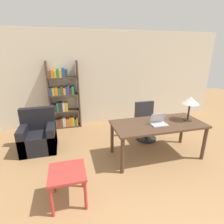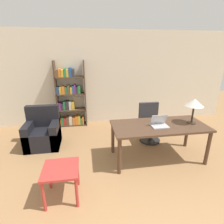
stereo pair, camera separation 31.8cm
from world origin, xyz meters
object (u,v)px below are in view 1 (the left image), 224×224
(desk, at_px, (158,127))
(bookshelf, at_px, (63,100))
(side_table_blue, at_px, (67,176))
(laptop, at_px, (158,122))
(armchair, at_px, (39,137))
(office_chair, at_px, (146,123))
(table_lamp, at_px, (190,101))

(desk, xyz_separation_m, bookshelf, (-1.85, 2.06, 0.15))
(side_table_blue, bearing_deg, desk, 22.61)
(laptop, distance_m, armchair, 2.62)
(laptop, bearing_deg, desk, 61.48)
(side_table_blue, height_order, armchair, armchair)
(laptop, bearing_deg, armchair, 158.22)
(desk, bearing_deg, armchair, 159.44)
(bookshelf, bearing_deg, desk, -48.08)
(office_chair, xyz_separation_m, bookshelf, (-1.97, 1.26, 0.39))
(desk, relative_size, table_lamp, 3.68)
(bookshelf, bearing_deg, office_chair, -32.46)
(office_chair, bearing_deg, desk, -99.09)
(laptop, bearing_deg, office_chair, 79.68)
(desk, xyz_separation_m, armchair, (-2.42, 0.91, -0.35))
(desk, xyz_separation_m, side_table_blue, (-1.81, -0.76, -0.23))
(table_lamp, height_order, armchair, table_lamp)
(table_lamp, bearing_deg, office_chair, 124.29)
(laptop, distance_m, side_table_blue, 1.96)
(side_table_blue, xyz_separation_m, bookshelf, (-0.03, 2.81, 0.39))
(desk, height_order, bookshelf, bookshelf)
(armchair, bearing_deg, laptop, -21.78)
(side_table_blue, relative_size, armchair, 0.56)
(table_lamp, height_order, office_chair, table_lamp)
(table_lamp, xyz_separation_m, side_table_blue, (-2.49, -0.75, -0.73))
(desk, height_order, office_chair, office_chair)
(desk, distance_m, armchair, 2.60)
(office_chair, relative_size, armchair, 1.01)
(desk, bearing_deg, laptop, -118.52)
(side_table_blue, bearing_deg, office_chair, 38.69)
(laptop, relative_size, armchair, 0.34)
(office_chair, bearing_deg, armchair, 177.62)
(office_chair, bearing_deg, laptop, -100.32)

